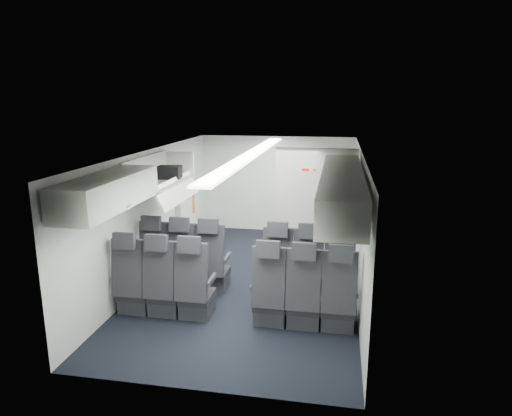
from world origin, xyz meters
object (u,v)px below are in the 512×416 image
(flight_attendant, at_px, (287,209))
(galley_unit, at_px, (318,194))
(boarding_door, at_px, (186,201))
(seat_row_front, at_px, (245,269))
(carry_on_bag, at_px, (169,173))
(seat_row_mid, at_px, (232,293))

(flight_attendant, bearing_deg, galley_unit, -45.73)
(boarding_door, bearing_deg, flight_attendant, -4.44)
(seat_row_front, bearing_deg, galley_unit, 73.72)
(flight_attendant, bearing_deg, carry_on_bag, 102.96)
(galley_unit, bearing_deg, seat_row_mid, -102.88)
(galley_unit, height_order, boarding_door, galley_unit)
(seat_row_front, xyz_separation_m, seat_row_mid, (0.00, -0.90, 0.00))
(seat_row_front, height_order, seat_row_mid, same)
(flight_attendant, relative_size, carry_on_bag, 4.92)
(seat_row_front, bearing_deg, carry_on_bag, 158.21)
(carry_on_bag, bearing_deg, boarding_door, 96.66)
(flight_attendant, bearing_deg, seat_row_front, 143.02)
(seat_row_front, distance_m, boarding_door, 2.71)
(seat_row_front, xyz_separation_m, carry_on_bag, (-1.37, 0.55, 1.37))
(seat_row_front, xyz_separation_m, galley_unit, (0.95, 3.25, 0.55))
(seat_row_mid, relative_size, carry_on_bag, 9.01)
(galley_unit, relative_size, flight_attendant, 1.04)
(galley_unit, height_order, flight_attendant, galley_unit)
(carry_on_bag, bearing_deg, seat_row_mid, -49.70)
(seat_row_mid, relative_size, boarding_door, 1.79)
(seat_row_mid, xyz_separation_m, carry_on_bag, (-1.37, 1.45, 1.37))
(galley_unit, relative_size, boarding_door, 1.02)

